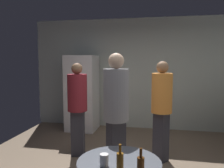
{
  "coord_description": "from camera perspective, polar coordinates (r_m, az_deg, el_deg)",
  "views": [
    {
      "loc": [
        0.47,
        -3.03,
        1.68
      ],
      "look_at": [
        -0.25,
        0.56,
        1.3
      ],
      "focal_mm": 36.74,
      "sensor_mm": 36.0,
      "label": 1
    }
  ],
  "objects": [
    {
      "name": "wall_back",
      "position": [
        5.69,
        6.58,
        2.51
      ],
      "size": [
        5.32,
        0.06,
        2.7
      ],
      "primitive_type": "cube",
      "color": "beige",
      "rests_on": "ground_plane"
    },
    {
      "name": "beer_bottle_amber",
      "position": [
        2.09,
        2.01,
        -18.51
      ],
      "size": [
        0.06,
        0.06,
        0.23
      ],
      "color": "#8C5919",
      "rests_on": "foreground_table"
    },
    {
      "name": "refrigerator",
      "position": [
        5.58,
        -7.45,
        -2.21
      ],
      "size": [
        0.7,
        0.68,
        1.8
      ],
      "color": "white",
      "rests_on": "ground_plane"
    },
    {
      "name": "person_in_gray_shirt",
      "position": [
        3.08,
        1.02,
        -6.04
      ],
      "size": [
        0.48,
        0.48,
        1.78
      ],
      "rotation": [
        0.0,
        0.0,
        -0.85
      ],
      "color": "#2D2D38",
      "rests_on": "ground_plane"
    },
    {
      "name": "beer_bottle_brown",
      "position": [
        2.03,
        7.15,
        -19.42
      ],
      "size": [
        0.06,
        0.06,
        0.23
      ],
      "color": "#593314",
      "rests_on": "foreground_table"
    },
    {
      "name": "person_in_maroon_shirt",
      "position": [
        4.04,
        -8.6,
        -4.51
      ],
      "size": [
        0.38,
        0.38,
        1.64
      ],
      "rotation": [
        0.0,
        0.0,
        -1.45
      ],
      "color": "#2D2D38",
      "rests_on": "ground_plane"
    },
    {
      "name": "plastic_cup_white",
      "position": [
        2.17,
        -1.97,
        -18.37
      ],
      "size": [
        0.08,
        0.08,
        0.11
      ],
      "primitive_type": "cylinder",
      "color": "white",
      "rests_on": "foreground_table"
    },
    {
      "name": "person_in_orange_shirt",
      "position": [
        3.88,
        12.25,
        -4.73
      ],
      "size": [
        0.48,
        0.48,
        1.67
      ],
      "rotation": [
        0.0,
        0.0,
        -2.27
      ],
      "color": "#2D2D38",
      "rests_on": "ground_plane"
    }
  ]
}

